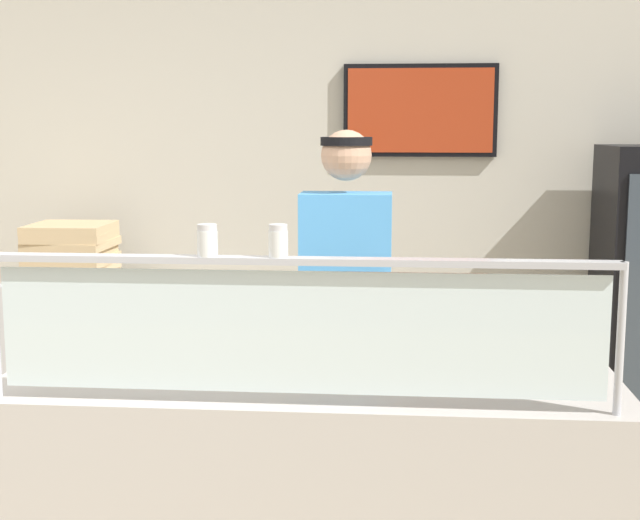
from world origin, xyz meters
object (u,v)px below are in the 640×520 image
(pizza_server, at_px, (325,358))
(pizza_box_stack, at_px, (71,252))
(pizza_tray, at_px, (328,362))
(parmesan_shaker, at_px, (207,242))
(pepper_flake_shaker, at_px, (278,243))
(worker_figure, at_px, (347,310))

(pizza_server, relative_size, pizza_box_stack, 0.61)
(pizza_tray, distance_m, parmesan_shaker, 0.71)
(parmesan_shaker, distance_m, pizza_box_stack, 2.57)
(pepper_flake_shaker, xyz_separation_m, worker_figure, (0.14, 1.12, -0.43))
(pepper_flake_shaker, height_order, pizza_box_stack, pepper_flake_shaker)
(pizza_box_stack, bearing_deg, pizza_server, -48.89)
(pizza_server, xyz_separation_m, pepper_flake_shaker, (-0.10, -0.41, 0.45))
(pizza_box_stack, bearing_deg, pepper_flake_shaker, -56.34)
(parmesan_shaker, height_order, worker_figure, worker_figure)
(pizza_tray, bearing_deg, pizza_box_stack, 131.61)
(pizza_tray, xyz_separation_m, parmesan_shaker, (-0.32, -0.43, 0.47))
(pizza_server, height_order, parmesan_shaker, parmesan_shaker)
(pizza_tray, xyz_separation_m, pizza_server, (-0.01, -0.02, 0.02))
(pepper_flake_shaker, bearing_deg, pizza_box_stack, 123.66)
(pepper_flake_shaker, bearing_deg, parmesan_shaker, 180.00)
(parmesan_shaker, bearing_deg, worker_figure, 72.87)
(pizza_tray, xyz_separation_m, pepper_flake_shaker, (-0.11, -0.43, 0.47))
(pepper_flake_shaker, relative_size, pizza_box_stack, 0.21)
(pizza_tray, bearing_deg, worker_figure, 88.09)
(pizza_server, height_order, worker_figure, worker_figure)
(pizza_tray, height_order, pizza_box_stack, pizza_box_stack)
(worker_figure, bearing_deg, pepper_flake_shaker, -96.94)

